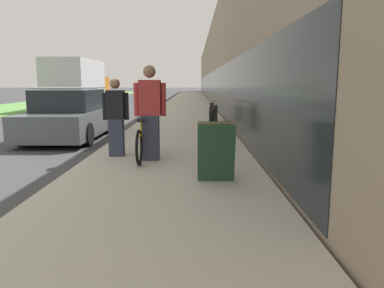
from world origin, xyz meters
TOP-DOWN VIEW (x-y plane):
  - sidewalk_slab at (4.89, 21.00)m, footprint 3.38×70.00m
  - storefront_facade at (11.61, 29.00)m, footprint 10.01×70.00m
  - lawn_strip at (-6.13, 25.00)m, footprint 5.04×70.00m
  - tandem_bicycle at (4.37, 1.64)m, footprint 0.52×2.26m
  - person_rider at (4.52, 1.36)m, footprint 0.62×0.24m
  - person_bystander at (3.78, 1.75)m, footprint 0.54×0.21m
  - bike_rack_hoop at (6.03, 5.49)m, footprint 0.05×0.60m
  - cruiser_bike_nearest at (5.92, 6.53)m, footprint 0.52×1.80m
  - cruiser_bike_middle at (6.10, 8.71)m, footprint 0.52×1.64m
  - sandwich_board_sign at (5.70, -0.15)m, footprint 0.56×0.56m
  - parked_sedan_curbside at (1.82, 4.78)m, footprint 1.90×4.08m
  - moving_truck at (-1.62, 16.86)m, footprint 2.36×6.86m

SIDE VIEW (x-z plane):
  - lawn_strip at x=-6.13m, z-range 0.00..0.03m
  - sidewalk_slab at x=4.89m, z-range 0.00..0.11m
  - cruiser_bike_middle at x=6.10m, z-range 0.05..0.87m
  - tandem_bicycle at x=4.37m, z-range 0.05..0.88m
  - cruiser_bike_nearest at x=5.92m, z-range 0.04..0.90m
  - sandwich_board_sign at x=5.70m, z-range 0.11..1.01m
  - bike_rack_hoop at x=6.03m, z-range 0.20..1.04m
  - parked_sedan_curbside at x=1.82m, z-range -0.10..1.37m
  - person_bystander at x=3.78m, z-range 0.11..1.69m
  - person_rider at x=4.52m, z-range 0.11..1.93m
  - moving_truck at x=-1.62m, z-range 0.02..2.92m
  - storefront_facade at x=11.61m, z-range -0.01..5.98m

